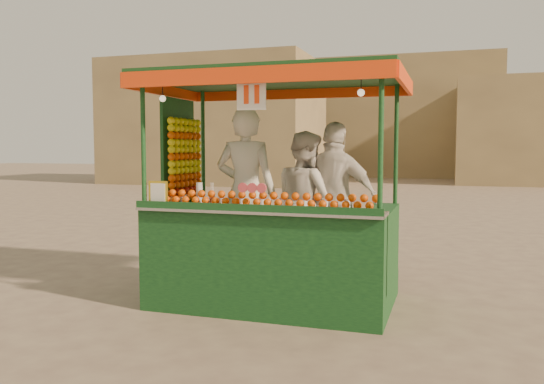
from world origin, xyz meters
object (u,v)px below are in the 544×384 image
(juice_cart, at_px, (267,230))
(vendor_left, at_px, (246,191))
(vendor_middle, at_px, (306,202))
(vendor_right, at_px, (335,199))

(juice_cart, relative_size, vendor_left, 1.48)
(vendor_left, distance_m, vendor_middle, 0.71)
(juice_cart, bearing_deg, vendor_right, 30.14)
(vendor_right, bearing_deg, vendor_middle, 13.55)
(juice_cart, xyz_separation_m, vendor_middle, (0.35, 0.39, 0.29))
(juice_cart, height_order, vendor_left, juice_cart)
(vendor_left, bearing_deg, juice_cart, 148.97)
(vendor_middle, relative_size, vendor_right, 0.94)
(vendor_middle, bearing_deg, vendor_right, -130.98)
(juice_cart, relative_size, vendor_right, 1.61)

